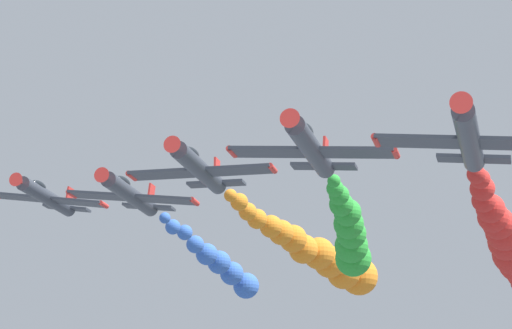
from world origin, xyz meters
The scene contains 8 objects.
airplane_left_inner centered at (-12.82, 9.15, 109.10)m, with size 9.55×10.35×2.49m.
airplane_right_inner centered at (-4.01, 3.95, 110.62)m, with size 9.56×10.35×2.39m.
smoke_trail_right_inner centered at (-3.53, -12.61, 109.05)m, with size 2.89×14.83×4.16m.
airplane_left_outer centered at (4.47, -3.25, 111.88)m, with size 9.56×10.35×2.32m.
smoke_trail_left_outer centered at (0.98, -28.19, 110.57)m, with size 7.47×25.43×4.17m.
airplane_right_outer centered at (11.63, -10.66, 112.38)m, with size 9.54×10.35×2.59m.
smoke_trail_right_outer centered at (10.07, -29.86, 110.61)m, with size 4.20×17.66×4.28m.
airplane_trailing centered at (20.89, -17.33, 114.31)m, with size 9.52×10.35×2.69m.
Camera 1 is at (-15.37, 64.29, 92.88)m, focal length 81.89 mm.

